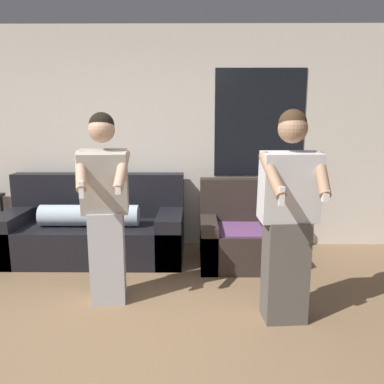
# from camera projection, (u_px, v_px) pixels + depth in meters

# --- Properties ---
(ground_plane) EXTENTS (14.00, 14.00, 0.00)m
(ground_plane) POSITION_uv_depth(u_px,v_px,m) (111.00, 382.00, 2.29)
(ground_plane) COLOR #846647
(wall_back) EXTENTS (6.80, 0.07, 2.70)m
(wall_back) POSITION_uv_depth(u_px,v_px,m) (155.00, 139.00, 4.66)
(wall_back) COLOR silver
(wall_back) RESTS_ON ground_plane
(couch) EXTENTS (2.08, 0.91, 0.95)m
(couch) POSITION_uv_depth(u_px,v_px,m) (94.00, 230.00, 4.39)
(couch) COLOR black
(couch) RESTS_ON ground_plane
(armchair) EXTENTS (0.86, 0.82, 0.91)m
(armchair) POSITION_uv_depth(u_px,v_px,m) (238.00, 236.00, 4.22)
(armchair) COLOR #332823
(armchair) RESTS_ON ground_plane
(person_left) EXTENTS (0.45, 0.52, 1.65)m
(person_left) POSITION_uv_depth(u_px,v_px,m) (105.00, 209.00, 3.17)
(person_left) COLOR #B2B2B7
(person_left) RESTS_ON ground_plane
(person_right) EXTENTS (0.50, 0.49, 1.66)m
(person_right) POSITION_uv_depth(u_px,v_px,m) (288.00, 219.00, 2.87)
(person_right) COLOR #56514C
(person_right) RESTS_ON ground_plane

